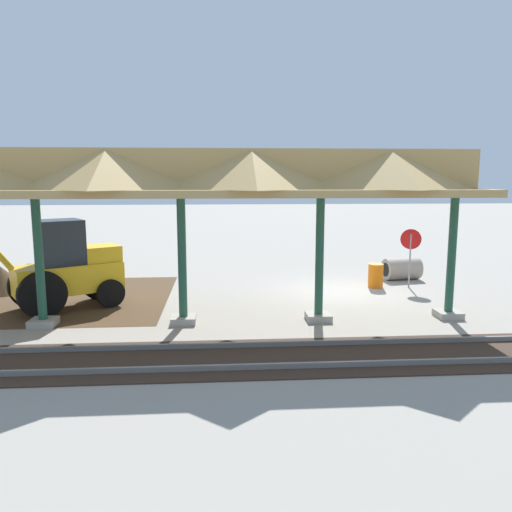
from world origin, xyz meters
TOP-DOWN VIEW (x-y plane):
  - ground_plane at (0.00, 0.00)m, footprint 120.00×120.00m
  - dirt_work_zone at (10.78, 0.43)m, footprint 9.21×7.00m
  - platform_canopy at (7.39, 3.64)m, footprint 20.69×3.20m
  - rail_tracks at (0.00, 6.61)m, footprint 60.00×2.58m
  - stop_sign at (-2.73, -0.47)m, footprint 0.70×0.35m
  - backhoe at (9.30, 1.74)m, footprint 5.10×3.76m
  - dirt_mound at (12.39, -0.81)m, footprint 4.08×4.08m
  - concrete_pipe at (-2.99, -1.94)m, footprint 1.57×1.09m
  - traffic_barrel at (-1.47, -0.55)m, footprint 0.56×0.56m

SIDE VIEW (x-z plane):
  - ground_plane at x=0.00m, z-range 0.00..0.00m
  - dirt_mound at x=12.39m, z-range -1.01..1.01m
  - dirt_work_zone at x=10.78m, z-range 0.00..0.01m
  - rail_tracks at x=0.00m, z-range -0.05..0.10m
  - concrete_pipe at x=-2.99m, z-range 0.00..0.87m
  - traffic_barrel at x=-1.47m, z-range 0.00..0.90m
  - backhoe at x=9.30m, z-range -0.15..2.67m
  - stop_sign at x=-2.73m, z-range 0.48..2.70m
  - platform_canopy at x=7.39m, z-range 1.72..6.62m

